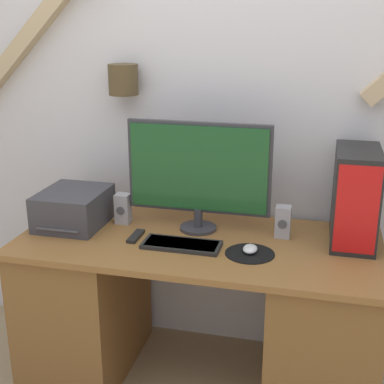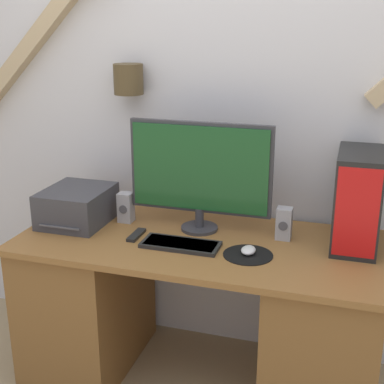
% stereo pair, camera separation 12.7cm
% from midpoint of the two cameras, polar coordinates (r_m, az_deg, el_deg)
% --- Properties ---
extents(wall_back, '(6.40, 0.20, 2.82)m').
position_cam_midpoint_polar(wall_back, '(2.79, 1.39, 9.54)').
color(wall_back, silver).
rests_on(wall_back, ground_plane).
extents(desk, '(1.70, 0.77, 0.78)m').
position_cam_midpoint_polar(desk, '(2.70, -0.77, -12.49)').
color(desk, brown).
rests_on(desk, ground_plane).
extents(monitor, '(0.70, 0.18, 0.54)m').
position_cam_midpoint_polar(monitor, '(2.56, -0.73, 2.25)').
color(monitor, '#333338').
rests_on(monitor, desk).
extents(keyboard, '(0.36, 0.15, 0.02)m').
position_cam_midpoint_polar(keyboard, '(2.46, -2.61, -5.63)').
color(keyboard, black).
rests_on(keyboard, desk).
extents(mousepad, '(0.22, 0.22, 0.00)m').
position_cam_midpoint_polar(mousepad, '(2.39, 4.67, -6.57)').
color(mousepad, black).
rests_on(mousepad, desk).
extents(mouse, '(0.06, 0.09, 0.03)m').
position_cam_midpoint_polar(mouse, '(2.39, 4.70, -6.08)').
color(mouse, silver).
rests_on(mouse, mousepad).
extents(computer_tower, '(0.20, 0.39, 0.44)m').
position_cam_midpoint_polar(computer_tower, '(2.53, 15.65, -0.48)').
color(computer_tower, black).
rests_on(computer_tower, desk).
extents(printer, '(0.31, 0.37, 0.18)m').
position_cam_midpoint_polar(printer, '(2.76, -13.81, -1.68)').
color(printer, '#38383D').
rests_on(printer, desk).
extents(speaker_left, '(0.07, 0.07, 0.15)m').
position_cam_midpoint_polar(speaker_left, '(2.74, -8.69, -1.77)').
color(speaker_left, '#99999E').
rests_on(speaker_left, desk).
extents(speaker_right, '(0.07, 0.07, 0.15)m').
position_cam_midpoint_polar(speaker_right, '(2.56, 8.29, -3.17)').
color(speaker_right, '#99999E').
rests_on(speaker_right, desk).
extents(remote_control, '(0.04, 0.15, 0.02)m').
position_cam_midpoint_polar(remote_control, '(2.57, -7.44, -4.71)').
color(remote_control, black).
rests_on(remote_control, desk).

